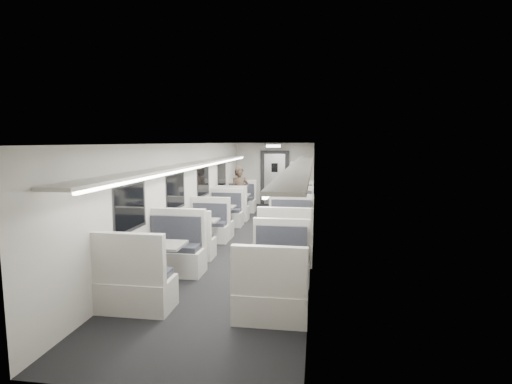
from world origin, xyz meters
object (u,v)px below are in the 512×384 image
(booth_right_c, at_px, (288,235))
(vestibule_door, at_px, (275,178))
(booth_left_a, at_px, (237,205))
(passenger, at_px, (240,193))
(booth_left_d, at_px, (157,266))
(booth_left_c, at_px, (201,234))
(booth_right_d, at_px, (276,276))
(exit_sign, at_px, (273,146))
(booth_right_a, at_px, (297,205))
(booth_right_b, at_px, (294,217))
(booth_left_b, at_px, (220,218))

(booth_right_c, distance_m, vestibule_door, 6.82)
(booth_left_a, distance_m, passenger, 0.63)
(booth_left_d, bearing_deg, booth_left_c, 90.00)
(booth_right_d, bearing_deg, booth_right_c, 90.00)
(booth_right_d, bearing_deg, booth_left_a, 106.20)
(booth_left_a, relative_size, vestibule_door, 0.98)
(booth_left_c, height_order, booth_right_d, booth_right_d)
(booth_left_d, relative_size, exit_sign, 3.59)
(booth_left_a, distance_m, booth_left_c, 4.20)
(booth_left_d, height_order, booth_right_a, booth_left_d)
(booth_left_d, distance_m, vestibule_door, 9.34)
(booth_left_c, distance_m, booth_left_d, 2.56)
(booth_right_a, relative_size, booth_right_b, 0.96)
(booth_right_a, height_order, exit_sign, exit_sign)
(booth_left_a, relative_size, booth_left_d, 0.92)
(booth_right_b, xyz_separation_m, passenger, (-1.82, 1.61, 0.44))
(booth_right_b, distance_m, booth_right_d, 4.88)
(booth_left_b, bearing_deg, booth_right_d, -66.05)
(booth_left_c, relative_size, booth_left_d, 0.88)
(booth_left_b, relative_size, booth_right_d, 0.98)
(booth_right_b, distance_m, booth_right_c, 2.20)
(booth_left_b, height_order, exit_sign, exit_sign)
(vestibule_door, bearing_deg, booth_right_b, -77.52)
(booth_left_a, relative_size, booth_right_a, 1.01)
(booth_left_c, distance_m, passenger, 3.84)
(booth_left_a, distance_m, exit_sign, 2.96)
(booth_right_b, xyz_separation_m, booth_right_d, (0.00, -4.88, -0.01))
(booth_left_a, distance_m, booth_right_d, 7.17)
(booth_left_c, relative_size, booth_right_c, 0.89)
(passenger, xyz_separation_m, exit_sign, (0.82, 2.42, 1.46))
(booth_left_b, height_order, booth_right_b, booth_right_b)
(vestibule_door, distance_m, exit_sign, 1.33)
(booth_right_b, distance_m, passenger, 2.47)
(booth_right_b, distance_m, vestibule_door, 4.67)
(booth_right_a, distance_m, passenger, 1.96)
(booth_left_d, relative_size, booth_right_c, 1.01)
(booth_right_a, height_order, vestibule_door, vestibule_door)
(booth_right_a, bearing_deg, booth_right_c, -90.00)
(booth_left_a, height_order, booth_right_a, booth_left_a)
(booth_right_c, distance_m, booth_right_d, 2.68)
(booth_left_b, bearing_deg, exit_sign, 77.21)
(booth_right_b, xyz_separation_m, exit_sign, (-1.00, 4.03, 1.90))
(booth_left_c, xyz_separation_m, booth_right_d, (2.00, -2.69, 0.02))
(booth_right_b, relative_size, passenger, 1.30)
(booth_right_c, xyz_separation_m, exit_sign, (-1.00, 6.23, 1.89))
(booth_left_b, xyz_separation_m, exit_sign, (1.00, 4.41, 1.92))
(booth_left_c, relative_size, booth_right_a, 0.96)
(booth_left_d, xyz_separation_m, booth_right_a, (2.00, 6.93, -0.04))
(booth_right_d, bearing_deg, booth_left_c, 126.66)
(booth_left_d, xyz_separation_m, exit_sign, (1.00, 8.78, 1.88))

